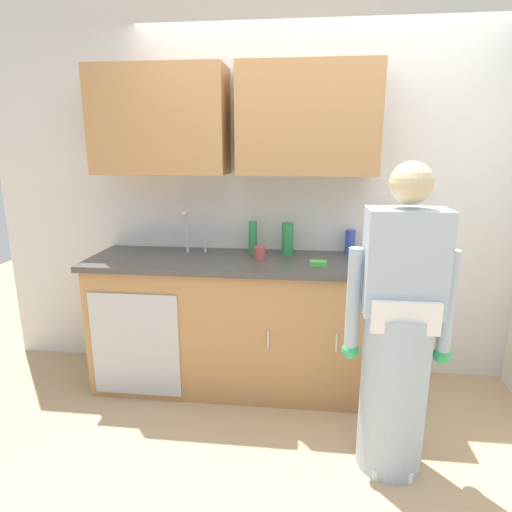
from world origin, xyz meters
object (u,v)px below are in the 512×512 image
object	(u,v)px
bottle_soap	(253,237)
bottle_water_tall	(288,239)
bottle_water_short	(350,242)
sponge	(318,263)
person_at_sink	(397,347)
cup_by_sink	(260,253)
sink	(188,259)

from	to	relation	value
bottle_soap	bottle_water_tall	bearing A→B (deg)	-4.54
bottle_water_short	bottle_soap	distance (m)	0.70
bottle_soap	sponge	xyz separation A→B (m)	(0.46, -0.29, -0.10)
person_at_sink	bottle_soap	world-z (taller)	person_at_sink
bottle_soap	cup_by_sink	xyz separation A→B (m)	(0.07, -0.17, -0.07)
bottle_water_short	bottle_water_tall	xyz separation A→B (m)	(-0.44, -0.08, 0.03)
sink	sponge	world-z (taller)	sink
bottle_water_tall	bottle_soap	bearing A→B (deg)	175.46
bottle_water_short	sponge	distance (m)	0.43
bottle_soap	sponge	size ratio (longest dim) A/B	2.09
cup_by_sink	bottle_water_short	bearing A→B (deg)	20.50
sink	sponge	bearing A→B (deg)	-7.78
person_at_sink	bottle_water_tall	bearing A→B (deg)	123.89
bottle_water_short	bottle_soap	bearing A→B (deg)	-174.99
bottle_water_short	bottle_soap	size ratio (longest dim) A/B	0.74
sponge	sink	bearing A→B (deg)	172.22
bottle_water_tall	sponge	world-z (taller)	bottle_water_tall
person_at_sink	cup_by_sink	xyz separation A→B (m)	(-0.78, 0.74, 0.29)
bottle_water_short	bottle_water_tall	size ratio (longest dim) A/B	0.75
bottle_water_tall	cup_by_sink	xyz separation A→B (m)	(-0.18, -0.15, -0.07)
bottle_soap	cup_by_sink	distance (m)	0.20
sink	cup_by_sink	xyz separation A→B (m)	(0.50, -0.00, 0.06)
person_at_sink	bottle_water_short	size ratio (longest dim) A/B	9.47
bottle_water_tall	bottle_soap	size ratio (longest dim) A/B	0.99
bottle_soap	person_at_sink	bearing A→B (deg)	-47.08
person_at_sink	bottle_water_tall	xyz separation A→B (m)	(-0.60, 0.90, 0.36)
person_at_sink	bottle_water_tall	world-z (taller)	person_at_sink
bottle_soap	cup_by_sink	bearing A→B (deg)	-68.44
cup_by_sink	bottle_soap	bearing A→B (deg)	111.56
bottle_water_tall	bottle_soap	distance (m)	0.25
bottle_water_short	sponge	bearing A→B (deg)	-123.35
sponge	person_at_sink	bearing A→B (deg)	-57.89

